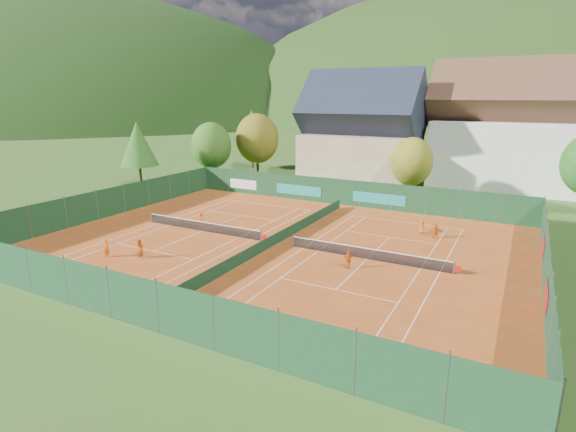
# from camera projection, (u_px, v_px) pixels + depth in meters

# --- Properties ---
(ground) EXTENTS (600.00, 600.00, 0.00)m
(ground) POSITION_uv_depth(u_px,v_px,m) (277.00, 244.00, 38.42)
(ground) COLOR #2D5219
(ground) RESTS_ON ground
(clay_pad) EXTENTS (40.00, 32.00, 0.01)m
(clay_pad) POSITION_uv_depth(u_px,v_px,m) (277.00, 244.00, 38.41)
(clay_pad) COLOR #A54718
(clay_pad) RESTS_ON ground
(court_markings_left) EXTENTS (11.03, 23.83, 0.00)m
(court_markings_left) POSITION_uv_depth(u_px,v_px,m) (203.00, 231.00, 42.04)
(court_markings_left) COLOR white
(court_markings_left) RESTS_ON ground
(court_markings_right) EXTENTS (11.03, 23.83, 0.00)m
(court_markings_right) POSITION_uv_depth(u_px,v_px,m) (367.00, 259.00, 34.78)
(court_markings_right) COLOR white
(court_markings_right) RESTS_ON ground
(tennis_net_left) EXTENTS (13.30, 0.10, 1.02)m
(tennis_net_left) POSITION_uv_depth(u_px,v_px,m) (204.00, 226.00, 41.84)
(tennis_net_left) COLOR #59595B
(tennis_net_left) RESTS_ON ground
(tennis_net_right) EXTENTS (13.30, 0.10, 1.02)m
(tennis_net_right) POSITION_uv_depth(u_px,v_px,m) (369.00, 253.00, 34.59)
(tennis_net_right) COLOR #59595B
(tennis_net_right) RESTS_ON ground
(court_divider) EXTENTS (0.03, 28.80, 1.00)m
(court_divider) POSITION_uv_depth(u_px,v_px,m) (277.00, 238.00, 38.29)
(court_divider) COLOR #12331C
(court_divider) RESTS_ON ground
(fence_north) EXTENTS (40.00, 0.10, 3.00)m
(fence_north) POSITION_uv_depth(u_px,v_px,m) (341.00, 192.00, 51.88)
(fence_north) COLOR #14391D
(fence_north) RESTS_ON ground
(fence_south) EXTENTS (40.00, 0.04, 3.00)m
(fence_south) POSITION_uv_depth(u_px,v_px,m) (133.00, 301.00, 24.38)
(fence_south) COLOR #163D21
(fence_south) RESTS_ON ground
(fence_west) EXTENTS (0.04, 32.00, 3.00)m
(fence_west) POSITION_uv_depth(u_px,v_px,m) (111.00, 202.00, 47.10)
(fence_west) COLOR #14391D
(fence_west) RESTS_ON ground
(fence_east) EXTENTS (0.09, 32.00, 3.00)m
(fence_east) POSITION_uv_depth(u_px,v_px,m) (547.00, 268.00, 29.01)
(fence_east) COLOR #143821
(fence_east) RESTS_ON ground
(chalet) EXTENTS (16.20, 12.00, 16.00)m
(chalet) POSITION_uv_depth(u_px,v_px,m) (362.00, 137.00, 63.64)
(chalet) COLOR #CEB691
(chalet) RESTS_ON ground
(hotel_block_a) EXTENTS (21.60, 11.00, 17.25)m
(hotel_block_a) POSITION_uv_depth(u_px,v_px,m) (513.00, 134.00, 59.95)
(hotel_block_a) COLOR silver
(hotel_block_a) RESTS_ON ground
(tree_west_front) EXTENTS (5.72, 5.72, 8.69)m
(tree_west_front) POSITION_uv_depth(u_px,v_px,m) (211.00, 146.00, 64.05)
(tree_west_front) COLOR #4C341B
(tree_west_front) RESTS_ON ground
(tree_west_mid) EXTENTS (6.44, 6.44, 9.78)m
(tree_west_mid) POSITION_uv_depth(u_px,v_px,m) (257.00, 139.00, 67.18)
(tree_west_mid) COLOR #462819
(tree_west_mid) RESTS_ON ground
(tree_west_back) EXTENTS (5.60, 5.60, 10.00)m
(tree_west_back) POSITION_uv_depth(u_px,v_px,m) (252.00, 129.00, 76.55)
(tree_west_back) COLOR #432A18
(tree_west_back) RESTS_ON ground
(tree_center) EXTENTS (5.01, 5.01, 7.60)m
(tree_center) POSITION_uv_depth(u_px,v_px,m) (412.00, 162.00, 53.23)
(tree_center) COLOR #452A18
(tree_center) RESTS_ON ground
(tree_west_side) EXTENTS (5.04, 5.04, 9.00)m
(tree_west_side) POSITION_uv_depth(u_px,v_px,m) (138.00, 144.00, 59.78)
(tree_west_side) COLOR #4A311A
(tree_west_side) RESTS_ON ground
(mountain_backdrop) EXTENTS (820.00, 530.00, 242.00)m
(mountain_backdrop) POSITION_uv_depth(u_px,v_px,m) (543.00, 198.00, 234.85)
(mountain_backdrop) COLOR black
(mountain_backdrop) RESTS_ON ground
(ball_hopper) EXTENTS (0.34, 0.34, 0.80)m
(ball_hopper) POSITION_uv_depth(u_px,v_px,m) (331.00, 330.00, 23.21)
(ball_hopper) COLOR slate
(ball_hopper) RESTS_ON ground
(loose_ball_0) EXTENTS (0.07, 0.07, 0.07)m
(loose_ball_0) POSITION_uv_depth(u_px,v_px,m) (172.00, 242.00, 38.74)
(loose_ball_0) COLOR #CCD833
(loose_ball_0) RESTS_ON ground
(loose_ball_1) EXTENTS (0.07, 0.07, 0.07)m
(loose_ball_1) POSITION_uv_depth(u_px,v_px,m) (311.00, 313.00, 26.17)
(loose_ball_1) COLOR #CCD833
(loose_ball_1) RESTS_ON ground
(loose_ball_2) EXTENTS (0.07, 0.07, 0.07)m
(loose_ball_2) POSITION_uv_depth(u_px,v_px,m) (312.00, 243.00, 38.51)
(loose_ball_2) COLOR #CCD833
(loose_ball_2) RESTS_ON ground
(loose_ball_3) EXTENTS (0.07, 0.07, 0.07)m
(loose_ball_3) POSITION_uv_depth(u_px,v_px,m) (294.00, 212.00, 48.89)
(loose_ball_3) COLOR #CCD833
(loose_ball_3) RESTS_ON ground
(loose_ball_4) EXTENTS (0.07, 0.07, 0.07)m
(loose_ball_4) POSITION_uv_depth(u_px,v_px,m) (396.00, 268.00, 33.01)
(loose_ball_4) COLOR #CCD833
(loose_ball_4) RESTS_ON ground
(player_left_near) EXTENTS (0.60, 0.47, 1.46)m
(player_left_near) POSITION_uv_depth(u_px,v_px,m) (107.00, 248.00, 35.07)
(player_left_near) COLOR #D75813
(player_left_near) RESTS_ON ground
(player_left_mid) EXTENTS (0.86, 0.74, 1.54)m
(player_left_mid) POSITION_uv_depth(u_px,v_px,m) (140.00, 249.00, 34.82)
(player_left_mid) COLOR orange
(player_left_mid) RESTS_ON ground
(player_left_far) EXTENTS (0.85, 0.55, 1.25)m
(player_left_far) POSITION_uv_depth(u_px,v_px,m) (201.00, 219.00, 43.91)
(player_left_far) COLOR #EF5315
(player_left_far) RESTS_ON ground
(player_right_near) EXTENTS (0.87, 0.73, 1.39)m
(player_right_near) POSITION_uv_depth(u_px,v_px,m) (348.00, 259.00, 32.81)
(player_right_near) COLOR #D35112
(player_right_near) RESTS_ON ground
(player_right_far_a) EXTENTS (0.63, 0.43, 1.25)m
(player_right_far_a) POSITION_uv_depth(u_px,v_px,m) (422.00, 227.00, 41.23)
(player_right_far_a) COLOR #CA5A12
(player_right_far_a) RESTS_ON ground
(player_right_far_b) EXTENTS (1.24, 0.83, 1.28)m
(player_right_far_b) POSITION_uv_depth(u_px,v_px,m) (435.00, 231.00, 39.82)
(player_right_far_b) COLOR #DE5D13
(player_right_far_b) RESTS_ON ground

